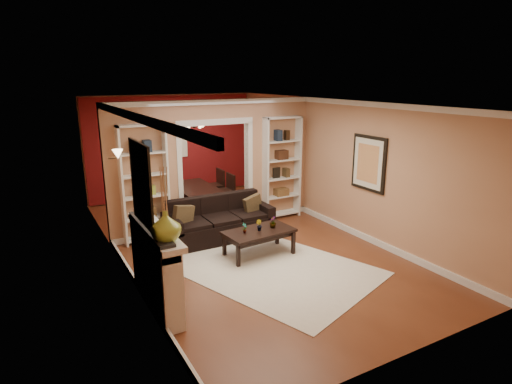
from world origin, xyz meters
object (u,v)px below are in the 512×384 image
coffee_table (259,243)px  bookshelf_right (281,168)px  bookshelf_left (144,184)px  fireplace (157,268)px  dining_table (197,198)px  sofa (219,219)px

coffee_table → bookshelf_right: bookshelf_right is taller
bookshelf_left → fireplace: 2.65m
coffee_table → dining_table: bearing=84.4°
fireplace → bookshelf_left: bearing=78.0°
bookshelf_left → fireplace: bearing=-102.0°
bookshelf_left → dining_table: 2.37m
sofa → coffee_table: bearing=-75.0°
bookshelf_left → dining_table: size_ratio=1.42×
bookshelf_right → fireplace: bearing=-145.2°
fireplace → dining_table: bearing=61.8°
sofa → bookshelf_left: size_ratio=0.92×
bookshelf_right → bookshelf_left: bearing=180.0°
fireplace → dining_table: 4.59m
bookshelf_left → sofa: bearing=-24.3°
coffee_table → fireplace: size_ratio=0.73×
bookshelf_right → dining_table: size_ratio=1.42×
bookshelf_left → fireplace: size_ratio=1.35×
fireplace → dining_table: size_ratio=1.05×
coffee_table → fireplace: fireplace is taller
sofa → coffee_table: sofa is taller
sofa → bookshelf_left: 1.59m
dining_table → coffee_table: bearing=179.2°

